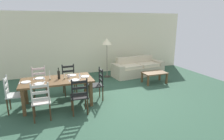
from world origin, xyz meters
TOP-DOWN VIEW (x-y plane):
  - ground_plane at (0.00, 0.00)m, footprint 9.60×9.60m
  - wall_far at (0.00, 3.30)m, footprint 9.60×0.16m
  - dining_table at (-1.52, 0.08)m, footprint 1.90×0.96m
  - dining_chair_near_left at (-1.95, -0.66)m, footprint 0.42×0.40m
  - dining_chair_near_right at (-1.05, -0.65)m, footprint 0.44×0.42m
  - dining_chair_far_left at (-2.00, 0.85)m, footprint 0.44×0.42m
  - dining_chair_far_right at (-1.11, 0.84)m, footprint 0.44×0.42m
  - dining_chair_head_west at (-2.64, 0.04)m, footprint 0.40×0.42m
  - dining_chair_head_east at (-0.38, 0.10)m, footprint 0.41×0.43m
  - dinner_plate_near_left at (-1.97, -0.17)m, footprint 0.24×0.24m
  - fork_near_left at (-2.12, -0.17)m, footprint 0.02×0.17m
  - dinner_plate_near_right at (-1.07, -0.17)m, footprint 0.24×0.24m
  - fork_near_right at (-1.22, -0.17)m, footprint 0.03×0.17m
  - dinner_plate_far_left at (-1.97, 0.33)m, footprint 0.24×0.24m
  - fork_far_left at (-2.12, 0.33)m, footprint 0.02×0.17m
  - dinner_plate_far_right at (-1.07, 0.33)m, footprint 0.24×0.24m
  - fork_far_right at (-1.22, 0.33)m, footprint 0.03×0.17m
  - dinner_plate_head_west at (-2.30, 0.08)m, footprint 0.24×0.24m
  - fork_head_west at (-2.45, 0.08)m, footprint 0.03×0.17m
  - dinner_plate_head_east at (-0.74, 0.08)m, footprint 0.24×0.24m
  - fork_head_east at (-0.89, 0.08)m, footprint 0.02×0.17m
  - wine_bottle at (-1.46, 0.12)m, footprint 0.07×0.07m
  - wine_glass_near_left at (-1.85, -0.05)m, footprint 0.06×0.06m
  - wine_glass_near_right at (-0.92, -0.05)m, footprint 0.06×0.06m
  - coffee_cup_primary at (-1.19, 0.15)m, footprint 0.07×0.07m
  - candle_tall at (-1.70, 0.10)m, footprint 0.05×0.05m
  - candle_short at (-1.32, 0.04)m, footprint 0.05×0.05m
  - couch at (1.99, 2.10)m, footprint 2.36×1.06m
  - coffee_table at (2.09, 0.89)m, footprint 0.90×0.56m
  - standing_lamp at (0.65, 2.29)m, footprint 0.40×0.40m

SIDE VIEW (x-z plane):
  - ground_plane at x=0.00m, z-range -0.02..0.00m
  - couch at x=1.99m, z-range -0.11..0.69m
  - coffee_table at x=2.09m, z-range 0.15..0.57m
  - dining_chair_near_left at x=-1.95m, z-range 0.00..0.96m
  - dining_chair_near_right at x=-1.05m, z-range 0.00..0.96m
  - dining_chair_far_left at x=-2.00m, z-range 0.00..0.96m
  - dining_chair_far_right at x=-1.11m, z-range 0.00..0.96m
  - dining_chair_head_west at x=-2.64m, z-range 0.00..0.96m
  - dining_chair_head_east at x=-0.38m, z-range 0.00..0.96m
  - dining_table at x=-1.52m, z-range 0.29..1.04m
  - fork_near_left at x=-2.12m, z-range 0.75..0.76m
  - fork_near_right at x=-1.22m, z-range 0.75..0.76m
  - fork_far_left at x=-2.12m, z-range 0.75..0.76m
  - fork_far_right at x=-1.22m, z-range 0.75..0.76m
  - fork_head_west at x=-2.45m, z-range 0.75..0.76m
  - fork_head_east at x=-0.89m, z-range 0.75..0.76m
  - dinner_plate_near_left at x=-1.97m, z-range 0.75..0.77m
  - dinner_plate_near_right at x=-1.07m, z-range 0.75..0.77m
  - dinner_plate_far_left at x=-1.97m, z-range 0.75..0.77m
  - dinner_plate_far_right at x=-1.07m, z-range 0.75..0.77m
  - dinner_plate_head_west at x=-2.30m, z-range 0.75..0.77m
  - dinner_plate_head_east at x=-0.74m, z-range 0.75..0.77m
  - candle_short at x=-1.32m, z-range 0.71..0.88m
  - coffee_cup_primary at x=-1.19m, z-range 0.75..0.84m
  - candle_tall at x=-1.70m, z-range 0.69..0.95m
  - wine_glass_near_left at x=-1.85m, z-range 0.78..0.94m
  - wine_glass_near_right at x=-0.92m, z-range 0.78..0.94m
  - wine_bottle at x=-1.46m, z-range 0.71..1.03m
  - wall_far at x=0.00m, z-range 0.00..2.70m
  - standing_lamp at x=0.65m, z-range 0.59..2.23m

